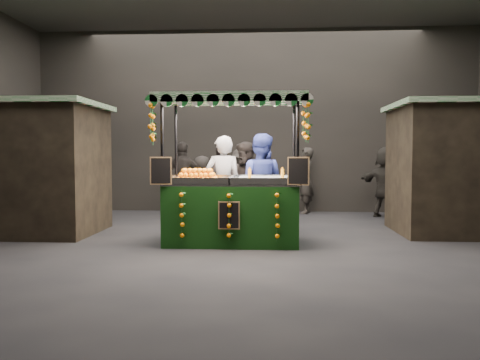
{
  "coord_description": "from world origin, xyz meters",
  "views": [
    {
      "loc": [
        0.44,
        -8.35,
        1.57
      ],
      "look_at": [
        -0.1,
        0.5,
        1.1
      ],
      "focal_mm": 36.18,
      "sensor_mm": 36.0,
      "label": 1
    }
  ],
  "objects": [
    {
      "name": "neighbour_stall_right",
      "position": [
        4.4,
        1.5,
        1.31
      ],
      "size": [
        3.0,
        2.2,
        2.6
      ],
      "color": "black",
      "rests_on": "ground"
    },
    {
      "name": "neighbour_stall_left",
      "position": [
        -4.4,
        1.0,
        1.31
      ],
      "size": [
        3.0,
        2.2,
        2.6
      ],
      "color": "black",
      "rests_on": "ground"
    },
    {
      "name": "vendor_grey",
      "position": [
        -0.46,
        0.98,
        0.97
      ],
      "size": [
        0.75,
        0.53,
        1.93
      ],
      "rotation": [
        0.0,
        0.0,
        3.25
      ],
      "color": "slate",
      "rests_on": "ground"
    },
    {
      "name": "shopper_0",
      "position": [
        -0.66,
        3.13,
        0.94
      ],
      "size": [
        0.77,
        0.59,
        1.88
      ],
      "rotation": [
        0.0,
        0.0,
        0.23
      ],
      "color": "#2E2625",
      "rests_on": "ground"
    },
    {
      "name": "shopper_3",
      "position": [
        -0.27,
        3.92,
        0.86
      ],
      "size": [
        1.23,
        1.24,
        1.72
      ],
      "rotation": [
        0.0,
        0.0,
        0.8
      ],
      "color": "#2D2825",
      "rests_on": "ground"
    },
    {
      "name": "shopper_2",
      "position": [
        -1.68,
        3.46,
        0.94
      ],
      "size": [
        1.13,
        0.53,
        1.89
      ],
      "rotation": [
        0.0,
        0.0,
        3.08
      ],
      "color": "black",
      "rests_on": "ground"
    },
    {
      "name": "ground",
      "position": [
        0.0,
        0.0,
        0.0
      ],
      "size": [
        12.0,
        12.0,
        0.0
      ],
      "primitive_type": "plane",
      "color": "black",
      "rests_on": "ground"
    },
    {
      "name": "shopper_5",
      "position": [
        3.34,
        3.89,
        0.88
      ],
      "size": [
        1.5,
        1.55,
        1.76
      ],
      "rotation": [
        0.0,
        0.0,
        2.33
      ],
      "color": "#292521",
      "rests_on": "ground"
    },
    {
      "name": "shopper_1",
      "position": [
        -0.06,
        1.99,
        0.92
      ],
      "size": [
        1.14,
        1.11,
        1.85
      ],
      "rotation": [
        0.0,
        0.0,
        -0.66
      ],
      "color": "#2B2523",
      "rests_on": "ground"
    },
    {
      "name": "juice_stall",
      "position": [
        -0.21,
        0.13,
        0.8
      ],
      "size": [
        2.67,
        1.57,
        2.59
      ],
      "color": "black",
      "rests_on": "ground"
    },
    {
      "name": "shopper_4",
      "position": [
        -1.32,
        4.2,
        0.77
      ],
      "size": [
        0.89,
        0.86,
        1.54
      ],
      "rotation": [
        0.0,
        0.0,
        3.85
      ],
      "color": "#2C2724",
      "rests_on": "ground"
    },
    {
      "name": "shopper_6",
      "position": [
        1.41,
        4.6,
        0.88
      ],
      "size": [
        0.54,
        0.71,
        1.76
      ],
      "rotation": [
        0.0,
        0.0,
        -1.76
      ],
      "color": "#2A2622",
      "rests_on": "ground"
    },
    {
      "name": "market_hall",
      "position": [
        0.0,
        0.0,
        3.38
      ],
      "size": [
        12.1,
        10.1,
        5.05
      ],
      "color": "black",
      "rests_on": "ground"
    },
    {
      "name": "vendor_blue",
      "position": [
        0.26,
        1.17,
        0.99
      ],
      "size": [
        1.12,
        0.97,
        1.98
      ],
      "rotation": [
        0.0,
        0.0,
        2.88
      ],
      "color": "navy",
      "rests_on": "ground"
    }
  ]
}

